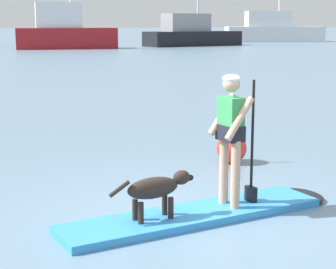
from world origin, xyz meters
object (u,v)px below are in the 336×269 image
(marker_buoy, at_px, (231,148))
(moored_boat_port, at_px, (273,30))
(moored_boat_outer, at_px, (64,31))
(person_paddler, at_px, (231,130))
(paddleboard, at_px, (209,213))
(moored_boat_center, at_px, (191,34))
(dog, at_px, (157,188))

(marker_buoy, bearing_deg, moored_boat_port, 60.80)
(moored_boat_outer, relative_size, moored_boat_port, 0.76)
(person_paddler, bearing_deg, moored_boat_port, 60.98)
(paddleboard, bearing_deg, moored_boat_port, 60.76)
(marker_buoy, bearing_deg, moored_boat_center, 69.98)
(moored_boat_center, bearing_deg, moored_boat_port, 30.15)
(paddleboard, height_order, marker_buoy, marker_buoy)
(dog, height_order, marker_buoy, marker_buoy)
(person_paddler, height_order, dog, person_paddler)
(marker_buoy, bearing_deg, person_paddler, -115.06)
(moored_boat_center, xyz_separation_m, marker_buoy, (-16.85, -46.24, -0.94))
(dog, xyz_separation_m, moored_boat_outer, (6.13, 46.56, 1.05))
(dog, distance_m, moored_boat_port, 65.25)
(moored_boat_port, bearing_deg, person_paddler, -119.02)
(moored_boat_outer, bearing_deg, moored_boat_port, 21.02)
(moored_boat_center, bearing_deg, person_paddler, -110.28)
(paddleboard, xyz_separation_m, dog, (-0.74, -0.14, 0.42))
(paddleboard, height_order, moored_boat_outer, moored_boat_outer)
(person_paddler, xyz_separation_m, moored_boat_port, (31.32, 56.45, 0.28))
(dog, xyz_separation_m, moored_boat_port, (32.38, 56.65, 0.89))
(paddleboard, xyz_separation_m, moored_boat_port, (31.64, 56.51, 1.31))
(paddleboard, xyz_separation_m, moored_boat_outer, (5.39, 46.42, 1.47))
(dog, height_order, moored_boat_center, moored_boat_center)
(person_paddler, relative_size, moored_boat_outer, 0.19)
(dog, bearing_deg, moored_boat_center, 68.71)
(paddleboard, relative_size, dog, 3.40)
(dog, distance_m, marker_buoy, 3.48)
(paddleboard, bearing_deg, moored_boat_center, 69.41)
(moored_boat_outer, distance_m, moored_boat_center, 13.15)
(moored_boat_outer, height_order, moored_boat_center, moored_boat_center)
(paddleboard, height_order, moored_boat_center, moored_boat_center)
(moored_boat_outer, bearing_deg, person_paddler, -96.24)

